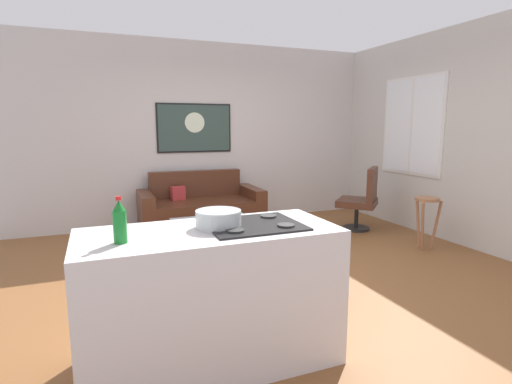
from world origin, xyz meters
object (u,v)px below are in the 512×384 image
object	(u,v)px
coffee_table	(212,222)
wall_painting	(195,128)
armchair	(362,199)
mixing_bowl	(218,219)
bar_stool	(426,211)
soda_bottle	(120,222)
couch	(201,211)

from	to	relation	value
coffee_table	wall_painting	distance (m)	1.89
coffee_table	armchair	xyz separation A→B (m)	(2.32, 0.14, 0.11)
mixing_bowl	armchair	bearing A→B (deg)	39.57
armchair	wall_painting	world-z (taller)	wall_painting
bar_stool	wall_painting	world-z (taller)	wall_painting
soda_bottle	armchair	bearing A→B (deg)	35.75
bar_stool	wall_painting	xyz separation A→B (m)	(-2.33, 2.43, 1.01)
armchair	mixing_bowl	world-z (taller)	mixing_bowl
soda_bottle	wall_painting	distance (m)	4.13
coffee_table	wall_painting	world-z (taller)	wall_painting
mixing_bowl	wall_painting	xyz separation A→B (m)	(0.74, 3.76, 0.55)
coffee_table	bar_stool	xyz separation A→B (m)	(2.49, -0.92, 0.13)
soda_bottle	wall_painting	size ratio (longest dim) A/B	0.23
coffee_table	mixing_bowl	bearing A→B (deg)	-104.32
coffee_table	soda_bottle	distance (m)	2.73
bar_stool	wall_painting	bearing A→B (deg)	133.80
wall_painting	armchair	bearing A→B (deg)	-32.20
armchair	soda_bottle	size ratio (longest dim) A/B	3.59
soda_bottle	bar_stool	bearing A→B (deg)	21.60
bar_stool	couch	bearing A→B (deg)	140.61
couch	coffee_table	bearing A→B (deg)	-96.21
armchair	wall_painting	bearing A→B (deg)	147.80
soda_bottle	wall_painting	bearing A→B (deg)	70.99
coffee_table	wall_painting	xyz separation A→B (m)	(0.16, 1.50, 1.14)
coffee_table	mixing_bowl	distance (m)	2.40
couch	coffee_table	xyz separation A→B (m)	(-0.11, -1.03, 0.07)
couch	wall_painting	size ratio (longest dim) A/B	1.52
couch	armchair	world-z (taller)	armchair
armchair	soda_bottle	bearing A→B (deg)	-144.25
soda_bottle	wall_painting	world-z (taller)	wall_painting
coffee_table	couch	bearing A→B (deg)	83.79
wall_painting	bar_stool	bearing A→B (deg)	-46.20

